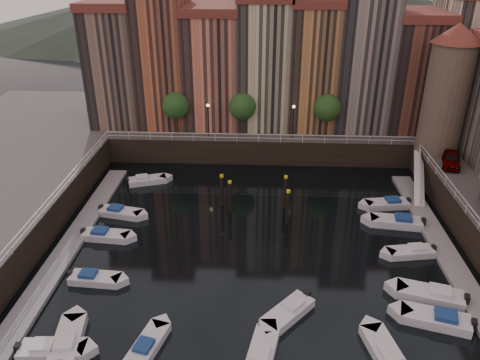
# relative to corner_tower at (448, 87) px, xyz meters

# --- Properties ---
(ground) EXTENTS (200.00, 200.00, 0.00)m
(ground) POSITION_rel_corner_tower_xyz_m (-20.00, -14.50, -10.19)
(ground) COLOR black
(ground) RESTS_ON ground
(quay_far) EXTENTS (80.00, 20.00, 3.00)m
(quay_far) POSITION_rel_corner_tower_xyz_m (-20.00, 11.50, -8.69)
(quay_far) COLOR black
(quay_far) RESTS_ON ground
(dock_left) EXTENTS (2.00, 28.00, 0.35)m
(dock_left) POSITION_rel_corner_tower_xyz_m (-36.20, -15.50, -10.02)
(dock_left) COLOR gray
(dock_left) RESTS_ON ground
(dock_right) EXTENTS (2.00, 28.00, 0.35)m
(dock_right) POSITION_rel_corner_tower_xyz_m (-3.80, -15.50, -10.02)
(dock_right) COLOR gray
(dock_right) RESTS_ON ground
(mountains) EXTENTS (145.00, 100.00, 18.00)m
(mountains) POSITION_rel_corner_tower_xyz_m (-18.28, 95.50, -2.28)
(mountains) COLOR #2D382D
(mountains) RESTS_ON ground
(far_terrace) EXTENTS (48.70, 10.30, 17.50)m
(far_terrace) POSITION_rel_corner_tower_xyz_m (-16.69, 9.00, 0.76)
(far_terrace) COLOR #7D624F
(far_terrace) RESTS_ON quay_far
(corner_tower) EXTENTS (5.20, 5.20, 13.80)m
(corner_tower) POSITION_rel_corner_tower_xyz_m (0.00, 0.00, 0.00)
(corner_tower) COLOR #6B5B4C
(corner_tower) RESTS_ON quay_right
(promenade_trees) EXTENTS (21.20, 3.20, 5.20)m
(promenade_trees) POSITION_rel_corner_tower_xyz_m (-21.33, 3.70, -3.61)
(promenade_trees) COLOR black
(promenade_trees) RESTS_ON quay_far
(street_lamps) EXTENTS (10.36, 0.36, 4.18)m
(street_lamps) POSITION_rel_corner_tower_xyz_m (-21.00, 2.70, -4.30)
(street_lamps) COLOR black
(street_lamps) RESTS_ON quay_far
(railings) EXTENTS (36.08, 34.04, 0.52)m
(railings) POSITION_rel_corner_tower_xyz_m (-20.00, -9.62, -6.41)
(railings) COLOR white
(railings) RESTS_ON ground
(gangway) EXTENTS (2.78, 8.32, 3.73)m
(gangway) POSITION_rel_corner_tower_xyz_m (-2.90, -4.50, -8.28)
(gangway) COLOR white
(gangway) RESTS_ON ground
(mooring_pilings) EXTENTS (6.79, 3.40, 3.78)m
(mooring_pilings) POSITION_rel_corner_tower_xyz_m (-20.09, -9.66, -8.54)
(mooring_pilings) COLOR black
(mooring_pilings) RESTS_ON ground
(boat_left_0) EXTENTS (4.53, 1.88, 1.03)m
(boat_left_0) POSITION_rel_corner_tower_xyz_m (-32.81, -28.51, -9.85)
(boat_left_0) COLOR silver
(boat_left_0) RESTS_ON ground
(boat_left_1) EXTENTS (4.25, 1.79, 0.96)m
(boat_left_1) POSITION_rel_corner_tower_xyz_m (-32.47, -21.19, -9.87)
(boat_left_1) COLOR silver
(boat_left_1) RESTS_ON ground
(boat_left_2) EXTENTS (4.46, 1.94, 1.01)m
(boat_left_2) POSITION_rel_corner_tower_xyz_m (-33.49, -15.12, -9.85)
(boat_left_2) COLOR silver
(boat_left_2) RESTS_ON ground
(boat_left_3) EXTENTS (4.49, 2.37, 1.01)m
(boat_left_3) POSITION_rel_corner_tower_xyz_m (-33.29, -11.03, -9.86)
(boat_left_3) COLOR silver
(boat_left_3) RESTS_ON ground
(boat_left_4) EXTENTS (4.45, 2.81, 1.00)m
(boat_left_4) POSITION_rel_corner_tower_xyz_m (-32.36, -3.91, -9.86)
(boat_left_4) COLOR silver
(boat_left_4) RESTS_ON ground
(boat_right_0) EXTENTS (5.03, 2.98, 1.13)m
(boat_right_0) POSITION_rel_corner_tower_xyz_m (-7.23, -24.49, -9.81)
(boat_right_0) COLOR silver
(boat_right_0) RESTS_ON ground
(boat_right_1) EXTENTS (5.17, 3.08, 1.16)m
(boat_right_1) POSITION_rel_corner_tower_xyz_m (-6.81, -21.94, -9.80)
(boat_right_1) COLOR silver
(boat_right_1) RESTS_ON ground
(boat_right_2) EXTENTS (4.28, 2.15, 0.96)m
(boat_right_2) POSITION_rel_corner_tower_xyz_m (-6.74, -16.36, -9.87)
(boat_right_2) COLOR silver
(boat_right_2) RESTS_ON ground
(boat_right_3) EXTENTS (5.08, 2.39, 1.14)m
(boat_right_3) POSITION_rel_corner_tower_xyz_m (-6.74, -11.56, -9.81)
(boat_right_3) COLOR silver
(boat_right_3) RESTS_ON ground
(boat_right_4) EXTENTS (4.64, 2.23, 1.04)m
(boat_right_4) POSITION_rel_corner_tower_xyz_m (-6.79, -8.05, -9.84)
(boat_right_4) COLOR silver
(boat_right_4) RESTS_ON ground
(boat_near_0) EXTENTS (2.33, 4.80, 1.08)m
(boat_near_0) POSITION_rel_corner_tower_xyz_m (-32.03, -27.77, -9.83)
(boat_near_0) COLOR silver
(boat_near_0) RESTS_ON ground
(boat_near_1) EXTENTS (2.44, 4.22, 0.95)m
(boat_near_1) POSITION_rel_corner_tower_xyz_m (-26.76, -27.78, -9.88)
(boat_near_1) COLOR silver
(boat_near_1) RESTS_ON ground
(boat_near_2) EXTENTS (2.42, 4.57, 1.02)m
(boat_near_2) POSITION_rel_corner_tower_xyz_m (-19.35, -28.12, -9.85)
(boat_near_2) COLOR silver
(boat_near_2) RESTS_ON ground
(boat_near_3) EXTENTS (2.59, 4.74, 1.06)m
(boat_near_3) POSITION_rel_corner_tower_xyz_m (-11.48, -27.68, -9.84)
(boat_near_3) COLOR silver
(boat_near_3) RESTS_ON ground
(car_a) EXTENTS (2.98, 4.61, 1.46)m
(car_a) POSITION_rel_corner_tower_xyz_m (0.08, -4.48, -6.46)
(car_a) COLOR gray
(car_a) RESTS_ON quay_right
(boat_extra_215) EXTENTS (4.06, 4.32, 1.05)m
(boat_extra_215) POSITION_rel_corner_tower_xyz_m (-17.46, -24.20, -9.84)
(boat_extra_215) COLOR silver
(boat_extra_215) RESTS_ON ground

